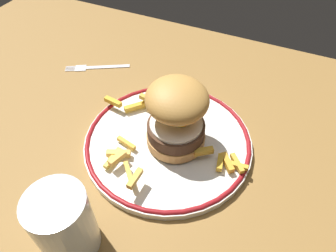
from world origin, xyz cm
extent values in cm
cube|color=olive|center=(0.00, 0.00, -2.00)|extent=(122.62, 86.70, 4.00)
cylinder|color=white|center=(4.97, 3.54, 0.60)|extent=(28.93, 28.93, 1.20)
torus|color=maroon|center=(4.97, 3.54, 1.20)|extent=(28.53, 28.53, 0.80)
cylinder|color=#BE8242|center=(6.41, 3.54, 2.50)|extent=(9.87, 9.87, 1.80)
cylinder|color=#432A1C|center=(6.41, 3.54, 4.50)|extent=(9.51, 9.51, 2.20)
cylinder|color=white|center=(6.41, 3.54, 5.85)|extent=(8.58, 8.58, 0.50)
ellipsoid|color=yellow|center=(7.15, 3.85, 6.52)|extent=(2.60, 2.60, 1.40)
ellipsoid|color=#BB863F|center=(5.99, 4.67, 10.00)|extent=(14.35, 14.44, 5.72)
cube|color=#EAB451|center=(-0.79, -3.25, 2.07)|extent=(4.01, 2.43, 0.95)
cube|color=gold|center=(11.86, 2.23, 3.03)|extent=(3.10, 2.63, 0.96)
cube|color=gold|center=(17.47, 2.59, 1.97)|extent=(3.47, 1.06, 0.74)
cube|color=gold|center=(3.76, 10.67, 2.09)|extent=(3.39, 2.91, 0.97)
cube|color=gold|center=(-1.19, 13.03, 2.09)|extent=(2.34, 4.64, 0.99)
cube|color=gold|center=(14.80, 1.95, 2.04)|extent=(1.50, 3.15, 0.89)
cube|color=gold|center=(15.87, 2.42, 2.07)|extent=(3.02, 3.36, 0.94)
cube|color=gold|center=(-0.80, -0.70, 1.95)|extent=(3.88, 1.56, 0.71)
cube|color=gold|center=(-7.61, 6.35, 2.94)|extent=(3.72, 1.37, 0.89)
cube|color=gold|center=(-3.54, 7.90, 2.07)|extent=(3.87, 4.17, 0.94)
cube|color=gold|center=(-1.19, -4.40, 1.99)|extent=(0.94, 4.27, 0.77)
cube|color=gold|center=(2.99, -6.32, 2.65)|extent=(3.59, 3.71, 0.70)
cube|color=orange|center=(1.22, 12.68, 3.95)|extent=(4.74, 2.72, 0.94)
cube|color=gold|center=(-1.14, 8.88, 3.74)|extent=(4.49, 1.46, 0.85)
cube|color=#EDB24E|center=(0.26, -4.70, 3.02)|extent=(1.88, 3.32, 0.95)
cube|color=gold|center=(17.31, 2.99, 1.99)|extent=(3.03, 3.26, 0.77)
cube|color=gold|center=(4.67, -7.31, 3.81)|extent=(0.98, 3.49, 0.88)
cylinder|color=silver|center=(0.51, -17.79, 5.38)|extent=(7.57, 7.57, 10.76)
cylinder|color=silver|center=(0.51, -17.79, 3.87)|extent=(6.96, 6.96, 7.75)
cube|color=silver|center=(-16.96, 18.40, 0.18)|extent=(9.21, 5.76, 0.36)
cube|color=silver|center=(-22.19, 15.47, 0.18)|extent=(3.17, 3.09, 0.32)
cube|color=silver|center=(-23.75, 13.74, 0.18)|extent=(2.22, 1.40, 0.28)
cube|color=silver|center=(-23.99, 14.18, 0.18)|extent=(2.22, 1.40, 0.28)
cube|color=silver|center=(-24.23, 14.61, 0.18)|extent=(2.22, 1.40, 0.28)
cube|color=silver|center=(-24.48, 15.05, 0.18)|extent=(2.22, 1.40, 0.28)
camera|label=1|loc=(19.65, -28.33, 41.78)|focal=33.10mm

